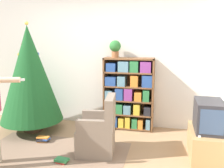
# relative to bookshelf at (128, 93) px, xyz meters

# --- Properties ---
(ground_plane) EXTENTS (14.00, 14.00, 0.00)m
(ground_plane) POSITION_rel_bookshelf_xyz_m (-0.67, -1.62, -0.72)
(ground_plane) COLOR #9E7A56
(wall_back) EXTENTS (8.00, 0.10, 2.60)m
(wall_back) POSITION_rel_bookshelf_xyz_m (-0.67, 0.23, 0.58)
(wall_back) COLOR silver
(wall_back) RESTS_ON ground_plane
(area_rug) EXTENTS (2.29, 1.61, 0.01)m
(area_rug) POSITION_rel_bookshelf_xyz_m (-0.98, -1.51, -0.71)
(area_rug) COLOR #7F6651
(area_rug) RESTS_ON ground_plane
(bookshelf) EXTENTS (0.97, 0.30, 1.41)m
(bookshelf) POSITION_rel_bookshelf_xyz_m (0.00, 0.00, 0.00)
(bookshelf) COLOR brown
(bookshelf) RESTS_ON ground_plane
(tv_stand) EXTENTS (0.50, 0.83, 0.43)m
(tv_stand) POSITION_rel_bookshelf_xyz_m (1.35, -0.94, -0.50)
(tv_stand) COLOR tan
(tv_stand) RESTS_ON ground_plane
(television) EXTENTS (0.39, 0.59, 0.46)m
(television) POSITION_rel_bookshelf_xyz_m (1.35, -0.94, -0.06)
(television) COLOR #28282D
(television) RESTS_ON tv_stand
(game_remote) EXTENTS (0.04, 0.12, 0.02)m
(game_remote) POSITION_rel_bookshelf_xyz_m (1.20, -1.19, -0.28)
(game_remote) COLOR white
(game_remote) RESTS_ON tv_stand
(christmas_tree) EXTENTS (1.17, 1.17, 2.08)m
(christmas_tree) POSITION_rel_bookshelf_xyz_m (-1.80, -0.52, 0.39)
(christmas_tree) COLOR #4C3323
(christmas_tree) RESTS_ON ground_plane
(armchair) EXTENTS (0.64, 0.63, 0.92)m
(armchair) POSITION_rel_bookshelf_xyz_m (-0.29, -1.16, -0.40)
(armchair) COLOR #7A6B5B
(armchair) RESTS_ON ground_plane
(potted_plant) EXTENTS (0.22, 0.22, 0.33)m
(potted_plant) POSITION_rel_bookshelf_xyz_m (-0.27, 0.01, 0.88)
(potted_plant) COLOR #935B38
(potted_plant) RESTS_ON bookshelf
(book_pile_near_tree) EXTENTS (0.24, 0.18, 0.09)m
(book_pile_near_tree) POSITION_rel_bookshelf_xyz_m (-1.35, -0.96, -0.67)
(book_pile_near_tree) COLOR orange
(book_pile_near_tree) RESTS_ON ground_plane
(book_pile_by_chair) EXTENTS (0.21, 0.16, 0.06)m
(book_pile_by_chair) POSITION_rel_bookshelf_xyz_m (-0.73, -1.57, -0.69)
(book_pile_by_chair) COLOR #B22D28
(book_pile_by_chair) RESTS_ON ground_plane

